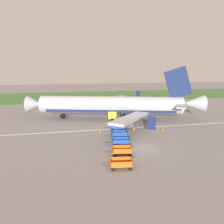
# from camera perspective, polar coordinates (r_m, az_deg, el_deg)

# --- Properties ---
(ground_plane) EXTENTS (220.00, 220.00, 0.00)m
(ground_plane) POSITION_cam_1_polar(r_m,az_deg,el_deg) (29.42, 8.23, -9.87)
(ground_plane) COLOR gray
(grass_strip) EXTENTS (220.00, 28.00, 0.06)m
(grass_strip) POSITION_cam_1_polar(r_m,az_deg,el_deg) (79.33, -4.14, 4.49)
(grass_strip) COLOR #477A38
(grass_strip) RESTS_ON ground
(apron_stripe) EXTENTS (120.00, 0.36, 0.01)m
(apron_stripe) POSITION_cam_1_polar(r_m,az_deg,el_deg) (37.89, 3.61, -4.58)
(apron_stripe) COLOR silver
(apron_stripe) RESTS_ON ground
(airplane) EXTENTS (37.22, 30.15, 11.34)m
(airplane) POSITION_cam_1_polar(r_m,az_deg,el_deg) (43.46, 0.97, 1.82)
(airplane) COLOR #B2B7BC
(airplane) RESTS_ON ground
(baggage_cart_nearest) EXTENTS (3.61, 1.67, 1.07)m
(baggage_cart_nearest) POSITION_cam_1_polar(r_m,az_deg,el_deg) (23.54, 2.53, -14.12)
(baggage_cart_nearest) COLOR orange
(baggage_cart_nearest) RESTS_ON ground
(baggage_cart_second_in_row) EXTENTS (3.62, 1.71, 1.07)m
(baggage_cart_second_in_row) POSITION_cam_1_polar(r_m,az_deg,el_deg) (26.82, 2.74, -10.65)
(baggage_cart_second_in_row) COLOR orange
(baggage_cart_second_in_row) RESTS_ON ground
(baggage_cart_third_in_row) EXTENTS (3.62, 1.81, 1.07)m
(baggage_cart_third_in_row) POSITION_cam_1_polar(r_m,az_deg,el_deg) (29.76, 2.40, -8.24)
(baggage_cart_third_in_row) COLOR #234CB2
(baggage_cart_third_in_row) RESTS_ON ground
(baggage_cart_fourth_in_row) EXTENTS (3.61, 1.64, 1.07)m
(baggage_cart_fourth_in_row) POSITION_cam_1_polar(r_m,az_deg,el_deg) (32.92, 1.93, -6.15)
(baggage_cart_fourth_in_row) COLOR #234CB2
(baggage_cart_fourth_in_row) RESTS_ON ground
(baggage_cart_far_end) EXTENTS (3.63, 1.93, 1.07)m
(baggage_cart_far_end) POSITION_cam_1_polar(r_m,az_deg,el_deg) (36.79, 1.44, -4.11)
(baggage_cart_far_end) COLOR #234CB2
(baggage_cart_far_end) RESTS_ON ground
(service_truck_beside_carts) EXTENTS (4.69, 2.85, 2.10)m
(service_truck_beside_carts) POSITION_cam_1_polar(r_m,az_deg,el_deg) (42.68, 0.82, -1.06)
(service_truck_beside_carts) COLOR slate
(service_truck_beside_carts) RESTS_ON ground
(traffic_cone_near_plane) EXTENTS (0.44, 0.44, 0.58)m
(traffic_cone_near_plane) POSITION_cam_1_polar(r_m,az_deg,el_deg) (37.29, 13.93, -4.76)
(traffic_cone_near_plane) COLOR orange
(traffic_cone_near_plane) RESTS_ON ground
(traffic_cone_mid_apron) EXTENTS (0.52, 0.52, 0.68)m
(traffic_cone_mid_apron) POSITION_cam_1_polar(r_m,az_deg,el_deg) (36.92, 6.16, -4.55)
(traffic_cone_mid_apron) COLOR orange
(traffic_cone_mid_apron) RESTS_ON ground
(traffic_cone_by_carts) EXTENTS (0.49, 0.49, 0.65)m
(traffic_cone_by_carts) POSITION_cam_1_polar(r_m,az_deg,el_deg) (35.81, -3.27, -5.07)
(traffic_cone_by_carts) COLOR orange
(traffic_cone_by_carts) RESTS_ON ground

